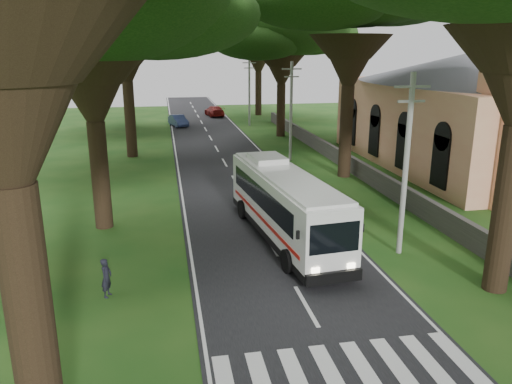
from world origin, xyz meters
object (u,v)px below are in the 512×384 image
Objects in this scene: church at (462,103)px; pedestrian at (106,278)px; pole_near at (406,163)px; distant_car_b at (178,121)px; coach_bus at (284,204)px; pole_far at (249,91)px; pole_mid at (291,110)px; distant_car_c at (215,111)px.

church reaches higher than pedestrian.
pole_near is 1.94× the size of distant_car_b.
church is 33.08m from distant_car_b.
pole_near is 5.32× the size of pedestrian.
distant_car_b is at bearing 89.71° from coach_bus.
pole_mid is at bearing -90.00° from pole_far.
pole_near and pole_far have the same top height.
pole_far is 10.76m from distant_car_c.
coach_bus is at bearing -97.19° from pole_far.
pole_near reaches higher than distant_car_c.
distant_car_b is (-3.79, 38.15, -1.06)m from coach_bus.
pole_mid reaches higher than distant_car_b.
coach_bus reaches higher than pedestrian.
pole_mid is at bearing 90.00° from pole_near.
distant_car_c is (5.26, 8.80, 0.03)m from distant_car_b.
distant_car_c is (-3.24, 9.67, -3.45)m from pole_far.
church is 21.58m from coach_bus.
pole_far reaches higher than distant_car_b.
coach_bus is (-4.71, 2.72, -2.41)m from pole_near.
pole_near is 1.00× the size of pole_mid.
distant_car_b is 2.73× the size of pedestrian.
coach_bus is 9.18m from pedestrian.
distant_car_b is at bearing 112.16° from pole_mid.
distant_car_b is at bearing 101.75° from pole_near.
church is 2.12× the size of coach_bus.
pedestrian is (-12.58, -1.91, -3.43)m from pole_near.
pole_far is at bearing 100.61° from distant_car_c.
pole_far is at bearing 90.00° from pole_near.
church reaches higher than pole_far.
pole_mid reaches higher than coach_bus.
coach_bus is at bearing -40.56° from pedestrian.
distant_car_c is (-15.60, 34.12, -4.18)m from church.
pole_near reaches higher than pedestrian.
pole_near is (-12.36, -15.55, -0.73)m from church.
pole_far is 1.94× the size of distant_car_b.
pedestrian is (-12.58, -21.91, -3.43)m from pole_mid.
pole_mid is (0.00, 20.00, 0.00)m from pole_near.
church is at bearing 51.50° from pole_near.
distant_car_c is 52.41m from pedestrian.
church is 30.72m from pedestrian.
church reaches higher than distant_car_b.
pole_far is (0.00, 20.00, 0.00)m from pole_mid.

